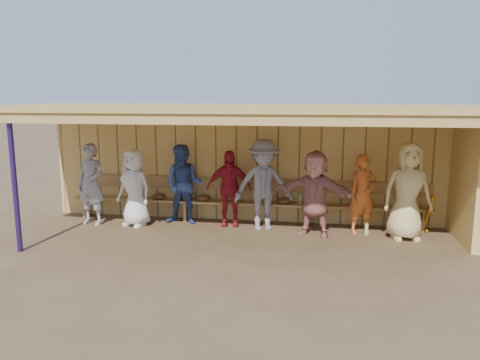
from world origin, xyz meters
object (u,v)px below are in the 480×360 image
player_e (263,185)px  player_f (315,193)px  player_c (184,184)px  player_a (91,184)px  player_h (407,191)px  player_g (363,194)px  player_d (229,188)px  bench (246,198)px  player_b (134,188)px

player_e → player_f: 1.06m
player_c → player_a: bearing=-167.1°
player_e → player_h: 2.73m
player_f → player_h: 1.70m
player_f → player_g: bearing=35.1°
player_d → player_a: bearing=-179.2°
player_h → player_c: bearing=165.1°
player_g → player_h: player_h is taller
player_c → bench: (1.27, 0.31, -0.31)m
player_e → bench: size_ratio=0.24×
player_b → player_e: bearing=21.6°
player_c → player_d: (0.96, 0.00, -0.05)m
player_f → player_a: bearing=-164.5°
player_c → player_f: size_ratio=1.01×
player_h → player_b: bearing=169.6°
player_f → player_e: bearing=-179.2°
player_d → bench: player_d is taller
bench → player_d: bearing=-134.9°
player_e → player_g: size_ratio=1.18×
player_d → bench: bearing=38.1°
bench → player_a: bearing=-167.6°
bench → player_c: bearing=-166.5°
player_a → player_e: player_e is taller
player_c → bench: size_ratio=0.22×
player_c → player_f: bearing=-8.3°
player_g → player_h: 0.83m
player_d → player_c: bearing=173.0°
player_c → player_h: player_h is taller
player_g → player_d: bearing=154.2°
player_a → player_g: 5.52m
player_b → player_h: (5.37, -0.09, 0.12)m
player_d → player_e: 0.77m
player_c → player_h: (4.41, -0.43, 0.08)m
player_e → player_g: bearing=-17.5°
player_a → player_f: 4.59m
player_b → player_a: bearing=-158.3°
player_e → bench: (-0.43, 0.48, -0.39)m
player_b → player_h: player_h is taller
player_a → player_d: size_ratio=1.09×
player_f → bench: bearing=168.5°
player_b → player_c: bearing=37.3°
player_d → player_e: size_ratio=0.86×
player_e → player_h: size_ratio=1.00×
player_f → bench: player_f is taller
player_g → player_a: bearing=159.8°
player_a → player_c: 1.92m
player_d → player_e: bearing=-20.3°
player_d → player_f: 1.81m
player_b → player_e: size_ratio=0.87×
player_b → player_g: player_b is taller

